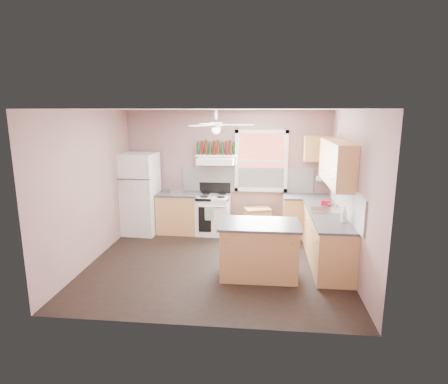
# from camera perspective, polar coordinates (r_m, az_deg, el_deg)

# --- Properties ---
(floor) EXTENTS (4.50, 4.50, 0.00)m
(floor) POSITION_cam_1_polar(r_m,az_deg,el_deg) (6.82, -1.11, -10.84)
(floor) COLOR black
(floor) RESTS_ON ground
(ceiling) EXTENTS (4.50, 4.50, 0.00)m
(ceiling) POSITION_cam_1_polar(r_m,az_deg,el_deg) (6.28, -1.22, 12.48)
(ceiling) COLOR white
(ceiling) RESTS_ON ground
(wall_back) EXTENTS (4.50, 0.05, 2.70)m
(wall_back) POSITION_cam_1_polar(r_m,az_deg,el_deg) (8.39, 0.52, 3.17)
(wall_back) COLOR #886461
(wall_back) RESTS_ON ground
(wall_right) EXTENTS (0.05, 4.00, 2.70)m
(wall_right) POSITION_cam_1_polar(r_m,az_deg,el_deg) (6.54, 19.03, -0.11)
(wall_right) COLOR #886461
(wall_right) RESTS_ON ground
(wall_left) EXTENTS (0.05, 4.00, 2.70)m
(wall_left) POSITION_cam_1_polar(r_m,az_deg,el_deg) (7.06, -19.82, 0.70)
(wall_left) COLOR #886461
(wall_left) RESTS_ON ground
(backsplash_back) EXTENTS (2.90, 0.03, 0.55)m
(backsplash_back) POSITION_cam_1_polar(r_m,az_deg,el_deg) (8.36, 3.57, 1.89)
(backsplash_back) COLOR white
(backsplash_back) RESTS_ON wall_back
(backsplash_right) EXTENTS (0.03, 2.60, 0.55)m
(backsplash_right) POSITION_cam_1_polar(r_m,az_deg,el_deg) (6.86, 18.05, -1.00)
(backsplash_right) COLOR white
(backsplash_right) RESTS_ON wall_right
(window_view) EXTENTS (1.00, 0.02, 1.20)m
(window_view) POSITION_cam_1_polar(r_m,az_deg,el_deg) (8.28, 5.69, 4.73)
(window_view) COLOR brown
(window_view) RESTS_ON wall_back
(window_frame) EXTENTS (1.16, 0.07, 1.36)m
(window_frame) POSITION_cam_1_polar(r_m,az_deg,el_deg) (8.25, 5.69, 4.71)
(window_frame) COLOR white
(window_frame) RESTS_ON wall_back
(refrigerator) EXTENTS (0.79, 0.77, 1.78)m
(refrigerator) POSITION_cam_1_polar(r_m,az_deg,el_deg) (8.44, -12.75, -0.26)
(refrigerator) COLOR white
(refrigerator) RESTS_ON floor
(base_cabinet_left) EXTENTS (0.90, 0.60, 0.86)m
(base_cabinet_left) POSITION_cam_1_polar(r_m,az_deg,el_deg) (8.44, -6.89, -3.26)
(base_cabinet_left) COLOR tan
(base_cabinet_left) RESTS_ON floor
(counter_left) EXTENTS (0.92, 0.62, 0.04)m
(counter_left) POSITION_cam_1_polar(r_m,az_deg,el_deg) (8.33, -6.97, -0.28)
(counter_left) COLOR #3D3D3F
(counter_left) RESTS_ON base_cabinet_left
(toaster) EXTENTS (0.30, 0.20, 0.18)m
(toaster) POSITION_cam_1_polar(r_m,az_deg,el_deg) (8.32, -7.21, 0.46)
(toaster) COLOR silver
(toaster) RESTS_ON counter_left
(stove) EXTENTS (0.74, 0.68, 0.86)m
(stove) POSITION_cam_1_polar(r_m,az_deg,el_deg) (8.30, -1.61, -3.46)
(stove) COLOR white
(stove) RESTS_ON floor
(range_hood) EXTENTS (0.78, 0.50, 0.14)m
(range_hood) POSITION_cam_1_polar(r_m,az_deg,el_deg) (8.11, -1.28, 4.77)
(range_hood) COLOR white
(range_hood) RESTS_ON wall_back
(bottle_shelf) EXTENTS (0.90, 0.26, 0.03)m
(bottle_shelf) POSITION_cam_1_polar(r_m,az_deg,el_deg) (8.22, -1.18, 5.57)
(bottle_shelf) COLOR white
(bottle_shelf) RESTS_ON range_hood
(cart) EXTENTS (0.62, 0.50, 0.54)m
(cart) POSITION_cam_1_polar(r_m,az_deg,el_deg) (8.29, 5.08, -4.65)
(cart) COLOR tan
(cart) RESTS_ON floor
(base_cabinet_corner) EXTENTS (1.00, 0.60, 0.86)m
(base_cabinet_corner) POSITION_cam_1_polar(r_m,az_deg,el_deg) (8.30, 12.44, -3.74)
(base_cabinet_corner) COLOR tan
(base_cabinet_corner) RESTS_ON floor
(base_cabinet_right) EXTENTS (0.60, 2.20, 0.86)m
(base_cabinet_right) POSITION_cam_1_polar(r_m,az_deg,el_deg) (7.00, 15.35, -6.90)
(base_cabinet_right) COLOR tan
(base_cabinet_right) RESTS_ON floor
(counter_corner) EXTENTS (1.02, 0.62, 0.04)m
(counter_corner) POSITION_cam_1_polar(r_m,az_deg,el_deg) (8.19, 12.59, -0.71)
(counter_corner) COLOR #3D3D3F
(counter_corner) RESTS_ON base_cabinet_corner
(counter_right) EXTENTS (0.62, 2.22, 0.04)m
(counter_right) POSITION_cam_1_polar(r_m,az_deg,el_deg) (6.87, 15.48, -3.35)
(counter_right) COLOR #3D3D3F
(counter_right) RESTS_ON base_cabinet_right
(sink) EXTENTS (0.55, 0.45, 0.03)m
(sink) POSITION_cam_1_polar(r_m,az_deg,el_deg) (7.06, 15.22, -2.80)
(sink) COLOR silver
(sink) RESTS_ON counter_right
(faucet) EXTENTS (0.03, 0.03, 0.14)m
(faucet) POSITION_cam_1_polar(r_m,az_deg,el_deg) (7.07, 16.54, -2.23)
(faucet) COLOR silver
(faucet) RESTS_ON sink
(upper_cabinet_right) EXTENTS (0.33, 1.80, 0.76)m
(upper_cabinet_right) POSITION_cam_1_polar(r_m,az_deg,el_deg) (6.91, 16.78, 4.29)
(upper_cabinet_right) COLOR tan
(upper_cabinet_right) RESTS_ON wall_right
(upper_cabinet_corner) EXTENTS (0.60, 0.33, 0.52)m
(upper_cabinet_corner) POSITION_cam_1_polar(r_m,az_deg,el_deg) (8.18, 14.22, 6.44)
(upper_cabinet_corner) COLOR tan
(upper_cabinet_corner) RESTS_ON wall_back
(paper_towel) EXTENTS (0.26, 0.12, 0.12)m
(paper_towel) POSITION_cam_1_polar(r_m,az_deg,el_deg) (8.32, 14.77, 1.98)
(paper_towel) COLOR white
(paper_towel) RESTS_ON wall_back
(island) EXTENTS (1.23, 0.78, 0.86)m
(island) POSITION_cam_1_polar(r_m,az_deg,el_deg) (6.25, 5.35, -8.85)
(island) COLOR tan
(island) RESTS_ON floor
(island_top) EXTENTS (1.31, 0.86, 0.04)m
(island_top) POSITION_cam_1_polar(r_m,az_deg,el_deg) (6.10, 5.43, -4.91)
(island_top) COLOR #3D3D3F
(island_top) RESTS_ON island
(ceiling_fan_hub) EXTENTS (0.20, 0.20, 0.08)m
(ceiling_fan_hub) POSITION_cam_1_polar(r_m,az_deg,el_deg) (6.28, -1.21, 10.19)
(ceiling_fan_hub) COLOR white
(ceiling_fan_hub) RESTS_ON ceiling
(soap_bottle) EXTENTS (0.14, 0.14, 0.27)m
(soap_bottle) POSITION_cam_1_polar(r_m,az_deg,el_deg) (6.38, 17.83, -3.26)
(soap_bottle) COLOR silver
(soap_bottle) RESTS_ON counter_right
(red_caddy) EXTENTS (0.19, 0.13, 0.10)m
(red_caddy) POSITION_cam_1_polar(r_m,az_deg,el_deg) (7.45, 15.24, -1.58)
(red_caddy) COLOR #A20D22
(red_caddy) RESTS_ON counter_right
(wine_bottles) EXTENTS (0.86, 0.06, 0.31)m
(wine_bottles) POSITION_cam_1_polar(r_m,az_deg,el_deg) (8.20, -1.17, 6.68)
(wine_bottles) COLOR #143819
(wine_bottles) RESTS_ON bottle_shelf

